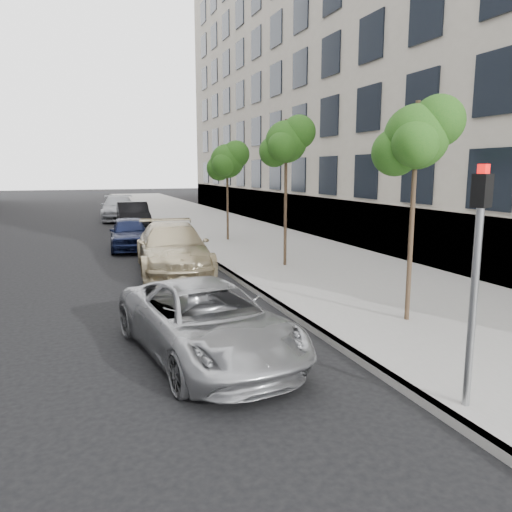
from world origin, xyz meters
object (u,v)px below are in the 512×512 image
signal_pole (477,259)px  minivan (207,321)px  tree_far (228,161)px  suv (173,248)px  sedan_black (133,216)px  tree_mid (287,142)px  sedan_blue (130,233)px  sedan_rear (119,208)px  tree_near (417,137)px

signal_pole → minivan: (-2.74, 3.27, -1.49)m
tree_far → minivan: size_ratio=0.94×
suv → sedan_black: size_ratio=1.18×
tree_mid → sedan_blue: size_ratio=1.23×
minivan → sedan_black: size_ratio=1.02×
sedan_blue → sedan_black: (0.92, 6.95, 0.08)m
sedan_rear → suv: bearing=-84.9°
tree_far → signal_pole: tree_far is taller
tree_mid → sedan_black: tree_mid is taller
tree_far → signal_pole: (-1.71, -16.54, -1.50)m
sedan_blue → tree_near: bearing=-66.4°
signal_pole → sedan_black: (-1.76, 23.03, -1.39)m
signal_pole → sedan_black: signal_pole is taller
signal_pole → tree_mid: bearing=58.6°
tree_near → suv: size_ratio=0.86×
sedan_black → tree_far: bearing=-59.6°
signal_pole → sedan_blue: 16.36m
tree_near → sedan_black: size_ratio=1.01×
tree_far → sedan_black: 7.91m
tree_mid → sedan_blue: (-4.40, 6.04, -3.47)m
signal_pole → minivan: 4.52m
tree_mid → signal_pole: tree_mid is taller
minivan → sedan_rear: size_ratio=0.86×
tree_mid → suv: 5.00m
signal_pole → suv: (-1.90, 10.82, -1.36)m
tree_near → tree_far: size_ratio=1.05×
signal_pole → sedan_black: size_ratio=0.70×
sedan_black → sedan_rear: sedan_rear is taller
tree_near → minivan: bearing=-176.5°
tree_mid → minivan: tree_mid is taller
suv → sedan_rear: size_ratio=0.99×
tree_near → tree_far: tree_near is taller
minivan → tree_near: bearing=-4.7°
sedan_black → sedan_rear: bearing=95.0°
tree_mid → sedan_black: 13.87m
suv → sedan_blue: suv is taller
tree_far → sedan_rear: bearing=107.2°
sedan_blue → sedan_black: sedan_black is taller
minivan → sedan_black: sedan_black is taller
signal_pole → tree_far: bearing=62.3°
tree_mid → sedan_black: (-3.47, 12.99, -3.39)m
tree_far → signal_pole: size_ratio=1.37×
tree_mid → signal_pole: bearing=-99.7°
tree_mid → sedan_black: bearing=105.0°
suv → sedan_rear: 17.78m
sedan_black → suv: bearing=-88.4°
tree_far → signal_pole: bearing=-95.9°
tree_near → tree_mid: size_ratio=0.95×
signal_pole → sedan_blue: (-2.68, 16.08, -1.47)m
signal_pole → suv: bearing=78.2°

